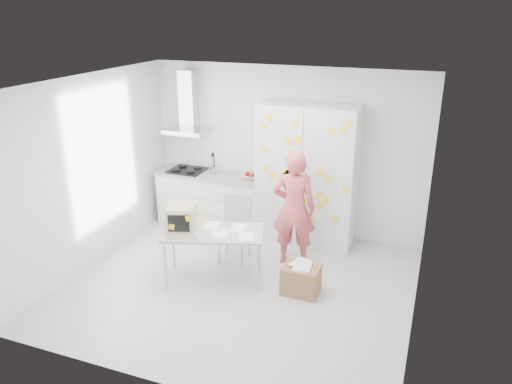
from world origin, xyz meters
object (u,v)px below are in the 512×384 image
(chair, at_px, (236,224))
(person, at_px, (294,209))
(desk, at_px, (193,224))
(cardboard_box, at_px, (301,279))

(chair, bearing_deg, person, 6.01)
(person, xyz_separation_m, desk, (-1.14, -0.90, -0.05))
(desk, distance_m, cardboard_box, 1.60)
(person, height_order, cardboard_box, person)
(cardboard_box, bearing_deg, desk, -174.37)
(desk, distance_m, chair, 0.84)
(desk, bearing_deg, cardboard_box, -12.88)
(chair, relative_size, cardboard_box, 2.04)
(cardboard_box, bearing_deg, person, 114.24)
(person, height_order, chair, person)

